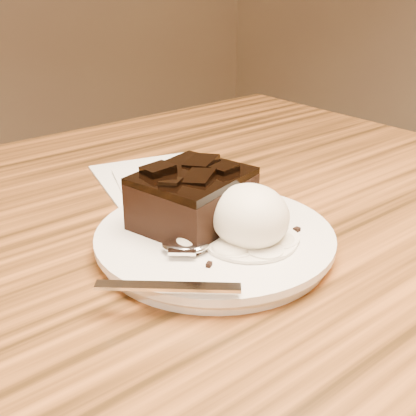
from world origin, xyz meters
TOP-DOWN VIEW (x-y plane):
  - plate at (0.10, -0.06)m, footprint 0.23×0.23m
  - brownie at (0.09, -0.03)m, footprint 0.12×0.11m
  - ice_cream_scoop at (0.11, -0.09)m, footprint 0.07×0.07m
  - melt_puddle at (0.11, -0.09)m, footprint 0.09×0.09m
  - spoon at (0.05, -0.07)m, footprint 0.15×0.13m
  - napkin at (0.16, 0.13)m, footprint 0.18×0.18m
  - crumb_a at (0.16, -0.10)m, footprint 0.01×0.01m
  - crumb_b at (0.10, -0.08)m, footprint 0.01×0.01m
  - crumb_c at (0.05, -0.10)m, footprint 0.01×0.01m

SIDE VIEW (x-z plane):
  - napkin at x=0.16m, z-range 0.75..0.76m
  - plate at x=0.10m, z-range 0.75..0.77m
  - melt_puddle at x=0.11m, z-range 0.77..0.77m
  - crumb_b at x=0.10m, z-range 0.77..0.77m
  - crumb_a at x=0.16m, z-range 0.77..0.77m
  - crumb_c at x=0.05m, z-range 0.77..0.77m
  - spoon at x=0.05m, z-range 0.77..0.78m
  - brownie at x=0.09m, z-range 0.77..0.82m
  - ice_cream_scoop at x=0.11m, z-range 0.76..0.82m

